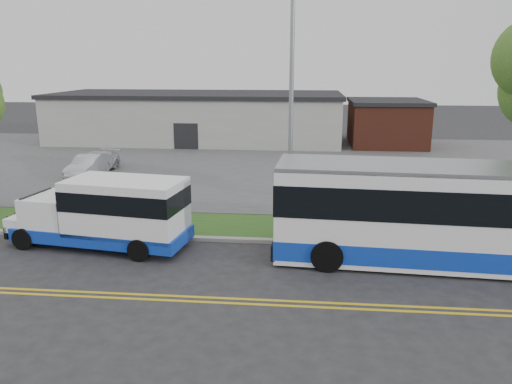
# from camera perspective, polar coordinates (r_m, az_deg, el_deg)

# --- Properties ---
(ground) EXTENTS (140.00, 140.00, 0.00)m
(ground) POSITION_cam_1_polar(r_m,az_deg,el_deg) (19.13, -5.58, -6.70)
(ground) COLOR #28282B
(ground) RESTS_ON ground
(lane_line_north) EXTENTS (70.00, 0.12, 0.01)m
(lane_line_north) POSITION_cam_1_polar(r_m,az_deg,el_deg) (15.69, -8.31, -11.72)
(lane_line_north) COLOR gold
(lane_line_north) RESTS_ON ground
(lane_line_south) EXTENTS (70.00, 0.12, 0.01)m
(lane_line_south) POSITION_cam_1_polar(r_m,az_deg,el_deg) (15.43, -8.58, -12.21)
(lane_line_south) COLOR gold
(lane_line_south) RESTS_ON ground
(curb) EXTENTS (80.00, 0.30, 0.15)m
(curb) POSITION_cam_1_polar(r_m,az_deg,el_deg) (20.11, -4.98, -5.37)
(curb) COLOR #9E9B93
(curb) RESTS_ON ground
(verge) EXTENTS (80.00, 3.30, 0.10)m
(verge) POSITION_cam_1_polar(r_m,az_deg,el_deg) (21.79, -4.13, -3.84)
(verge) COLOR #2B4F1A
(verge) RESTS_ON ground
(parking_lot) EXTENTS (80.00, 25.00, 0.10)m
(parking_lot) POSITION_cam_1_polar(r_m,az_deg,el_deg) (35.34, -0.32, 3.35)
(parking_lot) COLOR #4C4C4F
(parking_lot) RESTS_ON ground
(commercial_building) EXTENTS (25.40, 10.40, 4.35)m
(commercial_building) POSITION_cam_1_polar(r_m,az_deg,el_deg) (45.74, -6.60, 8.51)
(commercial_building) COLOR #9E9E99
(commercial_building) RESTS_ON ground
(brick_wing) EXTENTS (6.30, 7.30, 3.90)m
(brick_wing) POSITION_cam_1_polar(r_m,az_deg,el_deg) (44.31, 14.68, 7.66)
(brick_wing) COLOR brown
(brick_wing) RESTS_ON ground
(streetlight_near) EXTENTS (0.35, 1.53, 9.50)m
(streetlight_near) POSITION_cam_1_polar(r_m,az_deg,el_deg) (20.29, 4.03, 9.77)
(streetlight_near) COLOR gray
(streetlight_near) RESTS_ON verge
(shuttle_bus) EXTENTS (7.29, 3.25, 2.70)m
(shuttle_bus) POSITION_cam_1_polar(r_m,az_deg,el_deg) (19.79, -16.35, -2.09)
(shuttle_bus) COLOR #1039B7
(shuttle_bus) RESTS_ON ground
(transit_bus) EXTENTS (12.88, 3.72, 3.53)m
(transit_bus) POSITION_cam_1_polar(r_m,az_deg,el_deg) (18.65, 22.20, -2.51)
(transit_bus) COLOR white
(transit_bus) RESTS_ON ground
(parked_car_a) EXTENTS (1.53, 4.11, 1.34)m
(parked_car_a) POSITION_cam_1_polar(r_m,az_deg,el_deg) (32.33, -18.62, 2.83)
(parked_car_a) COLOR #B5B6BD
(parked_car_a) RESTS_ON parking_lot
(parked_car_b) EXTENTS (2.50, 4.52, 1.24)m
(parked_car_b) POSITION_cam_1_polar(r_m,az_deg,el_deg) (33.68, -18.00, 3.23)
(parked_car_b) COLOR white
(parked_car_b) RESTS_ON parking_lot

